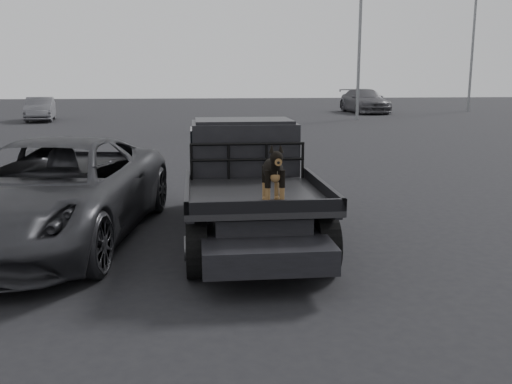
{
  "coord_description": "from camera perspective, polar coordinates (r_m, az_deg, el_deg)",
  "views": [
    {
      "loc": [
        -1.22,
        -7.32,
        2.51
      ],
      "look_at": [
        -0.49,
        -0.69,
        1.15
      ],
      "focal_mm": 40.0,
      "sensor_mm": 36.0,
      "label": 1
    }
  ],
  "objects": [
    {
      "name": "dog",
      "position": [
        7.24,
        1.71,
        1.8
      ],
      "size": [
        0.32,
        0.6,
        0.74
      ],
      "primitive_type": null,
      "color": "black",
      "rests_on": "flatbed_ute"
    },
    {
      "name": "distant_car_b",
      "position": [
        41.02,
        10.78,
        8.94
      ],
      "size": [
        2.58,
        5.76,
        1.64
      ],
      "primitive_type": "imported",
      "rotation": [
        0.0,
        0.0,
        0.05
      ],
      "color": "#4A494E",
      "rests_on": "ground"
    },
    {
      "name": "flatbed_ute",
      "position": [
        8.92,
        -0.71,
        -1.79
      ],
      "size": [
        2.0,
        5.4,
        0.92
      ],
      "primitive_type": null,
      "color": "black",
      "rests_on": "ground"
    },
    {
      "name": "floodlight_far",
      "position": [
        45.21,
        21.13,
        17.28
      ],
      "size": [
        1.08,
        0.28,
        14.09
      ],
      "color": "slate",
      "rests_on": "ground"
    },
    {
      "name": "ground",
      "position": [
        7.84,
        3.04,
        -7.19
      ],
      "size": [
        120.0,
        120.0,
        0.0
      ],
      "primitive_type": "plane",
      "color": "black",
      "rests_on": "ground"
    },
    {
      "name": "floodlight_mid",
      "position": [
        34.63,
        10.43,
        17.84
      ],
      "size": [
        1.08,
        0.28,
        11.71
      ],
      "color": "slate",
      "rests_on": "ground"
    },
    {
      "name": "ute_cab",
      "position": [
        9.69,
        -1.27,
        4.69
      ],
      "size": [
        1.72,
        1.3,
        0.88
      ],
      "primitive_type": null,
      "color": "black",
      "rests_on": "flatbed_ute"
    },
    {
      "name": "distant_car_a",
      "position": [
        35.1,
        -20.79,
        7.76
      ],
      "size": [
        2.05,
        4.26,
        1.34
      ],
      "primitive_type": "imported",
      "rotation": [
        0.0,
        0.0,
        0.16
      ],
      "color": "#545459",
      "rests_on": "ground"
    },
    {
      "name": "parked_suv",
      "position": [
        9.24,
        -19.71,
        0.04
      ],
      "size": [
        3.41,
        5.95,
        1.56
      ],
      "primitive_type": "imported",
      "rotation": [
        0.0,
        0.0,
        -0.15
      ],
      "color": "#2D2D31",
      "rests_on": "ground"
    },
    {
      "name": "headache_rack",
      "position": [
        8.97,
        -0.84,
        3.08
      ],
      "size": [
        1.8,
        0.08,
        0.55
      ],
      "primitive_type": null,
      "color": "black",
      "rests_on": "flatbed_ute"
    }
  ]
}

